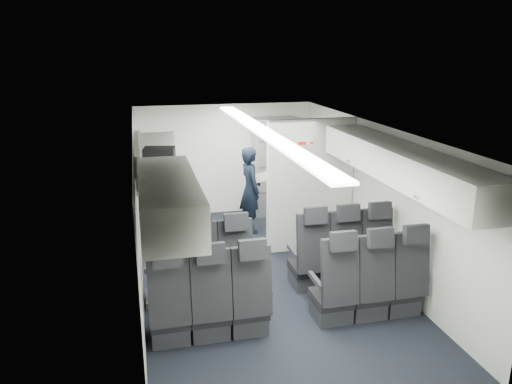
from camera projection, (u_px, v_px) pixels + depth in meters
name	position (u px, v px, depth m)	size (l,w,h in m)	color
cabin_shell	(263.00, 202.00, 6.94)	(3.41, 6.01, 2.16)	black
seat_row_front	(272.00, 265.00, 6.65)	(3.33, 0.56, 1.24)	black
seat_row_mid	(293.00, 296.00, 5.81)	(3.33, 0.56, 1.24)	black
overhead_bin_left_rear	(168.00, 199.00, 4.56)	(0.53, 1.80, 0.40)	silver
overhead_bin_left_front_open	(156.00, 169.00, 6.22)	(0.64, 1.70, 0.72)	#9E9E93
overhead_bin_right_rear	(440.00, 181.00, 5.18)	(0.53, 1.80, 0.40)	silver
overhead_bin_right_front	(366.00, 149.00, 6.82)	(0.53, 1.70, 0.40)	silver
bulkhead_partition	(310.00, 186.00, 7.92)	(1.40, 0.15, 2.13)	silver
galley_unit	(276.00, 166.00, 9.74)	(0.85, 0.52, 1.90)	#939399
boarding_door	(141.00, 191.00, 8.07)	(0.12, 1.27, 1.86)	silver
flight_attendant	(250.00, 190.00, 8.81)	(0.56, 0.37, 1.54)	black
carry_on_bag	(159.00, 157.00, 6.49)	(0.40, 0.28, 0.24)	black
papers	(262.00, 177.00, 8.74)	(0.22, 0.02, 0.15)	white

